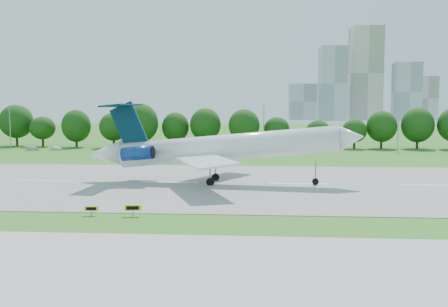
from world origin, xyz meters
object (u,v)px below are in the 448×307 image
service_vehicle_b (33,148)px  service_vehicle_a (55,148)px  airliner (214,147)px  taxi_sign_left (133,208)px

service_vehicle_b → service_vehicle_a: bearing=-85.4°
airliner → service_vehicle_b: size_ratio=13.01×
service_vehicle_a → service_vehicle_b: (-5.57, -1.58, -0.01)m
service_vehicle_a → airliner: bearing=-117.6°
taxi_sign_left → service_vehicle_b: bearing=113.3°
airliner → taxi_sign_left: airliner is taller
airliner → service_vehicle_b: 77.44m
taxi_sign_left → service_vehicle_a: taxi_sign_left is taller
service_vehicle_a → service_vehicle_b: service_vehicle_a is taller
airliner → taxi_sign_left: (-6.56, -24.00, -4.71)m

